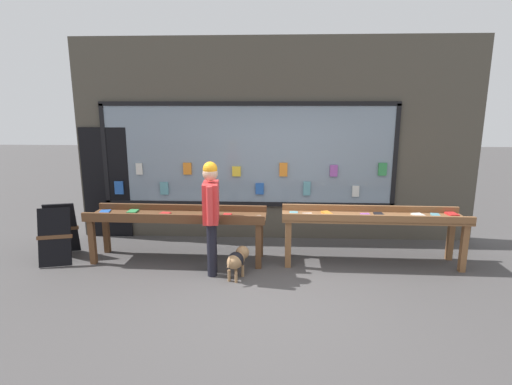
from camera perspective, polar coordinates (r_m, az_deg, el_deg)
name	(u,v)px	position (r m, az deg, el deg)	size (l,w,h in m)	color
ground_plane	(273,292)	(5.62, 2.46, -14.04)	(40.00, 40.00, 0.00)	#474444
shopfront_facade	(271,143)	(7.46, 2.12, 7.14)	(7.40, 0.29, 3.70)	#4C473D
display_table_left	(178,219)	(6.59, -11.14, -3.73)	(2.87, 0.73, 0.86)	brown
display_table_right	(372,220)	(6.59, 16.30, -3.82)	(2.87, 0.71, 0.89)	brown
person_browsing	(211,209)	(5.89, -6.45, -2.40)	(0.26, 0.67, 1.71)	black
small_dog	(237,259)	(5.94, -2.72, -9.49)	(0.35, 0.57, 0.43)	#99724C
sandwich_board_sign	(58,233)	(7.30, -26.40, -5.15)	(0.65, 0.83, 0.91)	black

